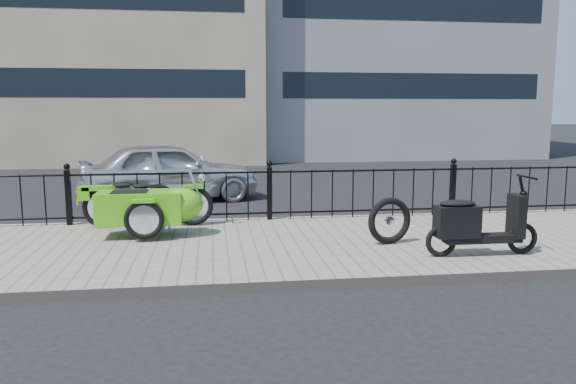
{
  "coord_description": "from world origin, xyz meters",
  "views": [
    {
      "loc": [
        -1.04,
        -8.71,
        2.14
      ],
      "look_at": [
        0.15,
        -0.1,
        0.83
      ],
      "focal_mm": 35.0,
      "sensor_mm": 36.0,
      "label": 1
    }
  ],
  "objects": [
    {
      "name": "sidewalk",
      "position": [
        0.0,
        -0.5,
        0.06
      ],
      "size": [
        30.0,
        3.8,
        0.12
      ],
      "primitive_type": "cube",
      "color": "slate",
      "rests_on": "ground"
    },
    {
      "name": "iron_fence",
      "position": [
        0.0,
        1.3,
        0.59
      ],
      "size": [
        14.11,
        0.11,
        1.08
      ],
      "color": "black",
      "rests_on": "sidewalk"
    },
    {
      "name": "curb",
      "position": [
        0.0,
        1.44,
        0.06
      ],
      "size": [
        30.0,
        0.1,
        0.12
      ],
      "primitive_type": "cube",
      "color": "gray",
      "rests_on": "ground"
    },
    {
      "name": "sedan_car",
      "position": [
        -1.99,
        4.39,
        0.69
      ],
      "size": [
        4.31,
        2.5,
        1.38
      ],
      "primitive_type": "imported",
      "rotation": [
        0.0,
        0.0,
        1.8
      ],
      "color": "silver",
      "rests_on": "ground"
    },
    {
      "name": "spare_tire",
      "position": [
        1.58,
        -0.8,
        0.47
      ],
      "size": [
        0.71,
        0.24,
        0.7
      ],
      "primitive_type": "torus",
      "rotation": [
        1.57,
        0.0,
        0.2
      ],
      "color": "black",
      "rests_on": "sidewalk"
    },
    {
      "name": "scooter",
      "position": [
        2.53,
        -1.6,
        0.55
      ],
      "size": [
        1.63,
        0.47,
        1.1
      ],
      "color": "black",
      "rests_on": "sidewalk"
    },
    {
      "name": "ground",
      "position": [
        0.0,
        0.0,
        0.0
      ],
      "size": [
        120.0,
        120.0,
        0.0
      ],
      "primitive_type": "plane",
      "color": "black",
      "rests_on": "ground"
    },
    {
      "name": "building_tan",
      "position": [
        -6.0,
        15.99,
        6.0
      ],
      "size": [
        14.0,
        8.01,
        12.0
      ],
      "color": "tan",
      "rests_on": "ground"
    },
    {
      "name": "motorcycle_sidecar",
      "position": [
        -1.99,
        0.34,
        0.59
      ],
      "size": [
        2.28,
        1.48,
        0.98
      ],
      "color": "black",
      "rests_on": "sidewalk"
    }
  ]
}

